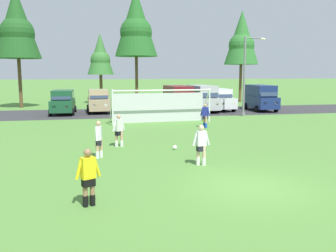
% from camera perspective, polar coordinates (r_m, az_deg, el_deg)
% --- Properties ---
extents(ground_plane, '(400.00, 400.00, 0.00)m').
position_cam_1_polar(ground_plane, '(26.35, -0.64, 0.29)').
color(ground_plane, '#518438').
extents(parking_lot_strip, '(52.00, 8.40, 0.01)m').
position_cam_1_polar(parking_lot_strip, '(34.52, -3.24, 2.19)').
color(parking_lot_strip, '#333335').
rests_on(parking_lot_strip, ground).
extents(soccer_ball, '(0.22, 0.22, 0.22)m').
position_cam_1_polar(soccer_ball, '(17.61, 1.09, -3.39)').
color(soccer_ball, white).
rests_on(soccer_ball, ground).
extents(soccer_goal, '(7.53, 2.42, 2.57)m').
position_cam_1_polar(soccer_goal, '(27.27, -1.25, 3.29)').
color(soccer_goal, white).
rests_on(soccer_goal, ground).
extents(referee, '(0.73, 0.38, 1.64)m').
position_cam_1_polar(referee, '(10.34, -12.45, -7.95)').
color(referee, '#936B4C').
rests_on(referee, ground).
extents(player_striker_near, '(0.32, 0.72, 1.64)m').
position_cam_1_polar(player_striker_near, '(16.06, -10.85, -2.09)').
color(player_striker_near, tan).
rests_on(player_striker_near, ground).
extents(player_midfield_center, '(0.68, 0.45, 1.64)m').
position_cam_1_polar(player_midfield_center, '(18.37, -7.76, -0.71)').
color(player_midfield_center, tan).
rests_on(player_midfield_center, ground).
extents(player_defender_far, '(0.62, 0.54, 1.64)m').
position_cam_1_polar(player_defender_far, '(24.72, 5.88, 1.63)').
color(player_defender_far, tan).
rests_on(player_defender_far, ground).
extents(player_winger_left, '(0.75, 0.30, 1.64)m').
position_cam_1_polar(player_winger_left, '(14.58, 5.24, -3.03)').
color(player_winger_left, beige).
rests_on(player_winger_left, ground).
extents(parked_car_slot_far_left, '(2.19, 4.63, 2.16)m').
position_cam_1_polar(parked_car_slot_far_left, '(34.18, -16.23, 3.68)').
color(parked_car_slot_far_left, '#194C2D').
rests_on(parked_car_slot_far_left, ground).
extents(parked_car_slot_left, '(2.28, 4.67, 2.16)m').
position_cam_1_polar(parked_car_slot_left, '(34.85, -10.90, 3.95)').
color(parked_car_slot_left, tan).
rests_on(parked_car_slot_left, ground).
extents(parked_car_slot_center_left, '(2.27, 4.32, 1.72)m').
position_cam_1_polar(parked_car_slot_center_left, '(33.73, -4.62, 3.53)').
color(parked_car_slot_center_left, black).
rests_on(parked_car_slot_center_left, ground).
extents(parked_car_slot_center, '(2.40, 4.90, 2.52)m').
position_cam_1_polar(parked_car_slot_center, '(33.91, 1.59, 4.36)').
color(parked_car_slot_center, maroon).
rests_on(parked_car_slot_center, ground).
extents(parked_car_slot_center_right, '(2.48, 4.94, 2.52)m').
position_cam_1_polar(parked_car_slot_center_right, '(35.03, 5.36, 4.46)').
color(parked_car_slot_center_right, '#B2B2BC').
rests_on(parked_car_slot_center_right, ground).
extents(parked_car_slot_right, '(2.35, 4.71, 2.16)m').
position_cam_1_polar(parked_car_slot_right, '(36.43, 8.01, 4.20)').
color(parked_car_slot_right, silver).
rests_on(parked_car_slot_right, ground).
extents(parked_car_slot_far_right, '(2.39, 4.90, 2.52)m').
position_cam_1_polar(parked_car_slot_far_right, '(37.11, 14.36, 4.45)').
color(parked_car_slot_far_right, navy).
rests_on(parked_car_slot_far_right, ground).
extents(tree_left_edge, '(4.71, 4.71, 12.55)m').
position_cam_1_polar(tree_left_edge, '(42.11, -22.74, 14.45)').
color(tree_left_edge, brown).
rests_on(tree_left_edge, ground).
extents(tree_mid_left, '(3.16, 3.16, 8.43)m').
position_cam_1_polar(tree_mid_left, '(45.13, -10.63, 10.85)').
color(tree_mid_left, brown).
rests_on(tree_mid_left, ground).
extents(tree_center_back, '(5.14, 5.14, 13.69)m').
position_cam_1_polar(tree_center_back, '(45.09, -5.07, 15.61)').
color(tree_center_back, brown).
rests_on(tree_center_back, ground).
extents(tree_mid_right, '(4.31, 4.31, 11.50)m').
position_cam_1_polar(tree_mid_right, '(47.78, 11.53, 13.24)').
color(tree_mid_right, brown).
rests_on(tree_mid_right, ground).
extents(street_lamp, '(2.00, 0.32, 6.74)m').
position_cam_1_polar(street_lamp, '(31.90, 12.25, 7.81)').
color(street_lamp, slate).
rests_on(street_lamp, ground).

